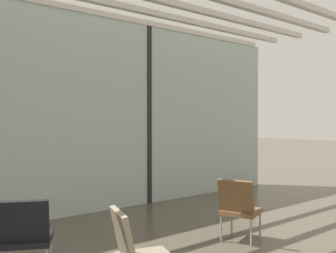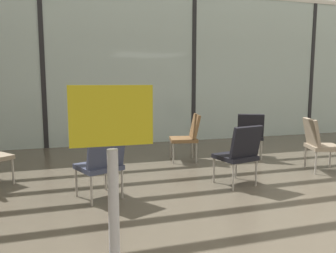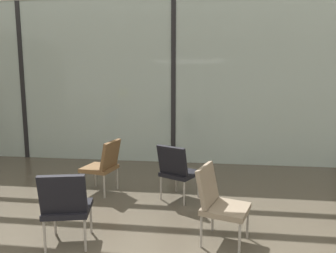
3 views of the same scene
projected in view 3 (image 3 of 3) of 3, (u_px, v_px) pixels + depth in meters
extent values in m
cube|color=#A3B7B2|center=(174.00, 82.00, 6.76)|extent=(14.00, 0.08, 3.57)
cube|color=black|center=(24.00, 82.00, 7.20)|extent=(0.10, 0.12, 3.57)
cube|color=black|center=(174.00, 82.00, 6.76)|extent=(0.10, 0.12, 3.57)
ellipsoid|color=#B2BCD6|center=(159.00, 69.00, 12.85)|extent=(12.49, 4.57, 4.57)
sphere|color=gray|center=(29.00, 69.00, 13.58)|extent=(2.51, 2.51, 2.51)
sphere|color=black|center=(55.00, 57.00, 11.18)|extent=(0.28, 0.28, 0.28)
sphere|color=black|center=(79.00, 57.00, 11.06)|extent=(0.28, 0.28, 0.28)
sphere|color=black|center=(104.00, 57.00, 10.95)|extent=(0.28, 0.28, 0.28)
sphere|color=black|center=(129.00, 57.00, 10.83)|extent=(0.28, 0.28, 0.28)
sphere|color=black|center=(154.00, 56.00, 10.72)|extent=(0.28, 0.28, 0.28)
sphere|color=black|center=(180.00, 56.00, 10.60)|extent=(0.28, 0.28, 0.28)
cube|color=#7F705B|center=(226.00, 209.00, 3.48)|extent=(0.60, 0.60, 0.06)
cube|color=#7F705B|center=(208.00, 185.00, 3.53)|extent=(0.28, 0.50, 0.44)
cylinder|color=gray|center=(240.00, 240.00, 3.23)|extent=(0.03, 0.03, 0.37)
cylinder|color=gray|center=(248.00, 223.00, 3.61)|extent=(0.03, 0.03, 0.37)
cylinder|color=gray|center=(201.00, 231.00, 3.41)|extent=(0.03, 0.03, 0.37)
cylinder|color=gray|center=(213.00, 216.00, 3.78)|extent=(0.03, 0.03, 0.37)
cube|color=black|center=(68.00, 209.00, 3.48)|extent=(0.58, 0.58, 0.06)
cube|color=black|center=(63.00, 194.00, 3.23)|extent=(0.50, 0.24, 0.44)
cylinder|color=gray|center=(91.00, 218.00, 3.74)|extent=(0.03, 0.03, 0.37)
cylinder|color=gray|center=(55.00, 219.00, 3.70)|extent=(0.03, 0.03, 0.37)
cylinder|color=gray|center=(85.00, 235.00, 3.33)|extent=(0.03, 0.03, 0.37)
cylinder|color=gray|center=(45.00, 237.00, 3.29)|extent=(0.03, 0.03, 0.37)
cube|color=brown|center=(99.00, 168.00, 5.07)|extent=(0.57, 0.57, 0.06)
cube|color=brown|center=(111.00, 154.00, 4.96)|extent=(0.23, 0.50, 0.44)
cylinder|color=gray|center=(96.00, 176.00, 5.37)|extent=(0.03, 0.03, 0.37)
cylinder|color=gray|center=(81.00, 184.00, 4.97)|extent=(0.03, 0.03, 0.37)
cylinder|color=gray|center=(117.00, 178.00, 5.23)|extent=(0.03, 0.03, 0.37)
cylinder|color=gray|center=(104.00, 187.00, 4.84)|extent=(0.03, 0.03, 0.37)
cube|color=black|center=(180.00, 173.00, 4.80)|extent=(0.65, 0.65, 0.06)
cube|color=black|center=(172.00, 161.00, 4.59)|extent=(0.49, 0.35, 0.44)
cylinder|color=gray|center=(198.00, 186.00, 4.88)|extent=(0.03, 0.03, 0.37)
cylinder|color=gray|center=(176.00, 181.00, 5.12)|extent=(0.03, 0.03, 0.37)
cylinder|color=gray|center=(184.00, 194.00, 4.54)|extent=(0.03, 0.03, 0.37)
cylinder|color=gray|center=(161.00, 188.00, 4.78)|extent=(0.03, 0.03, 0.37)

